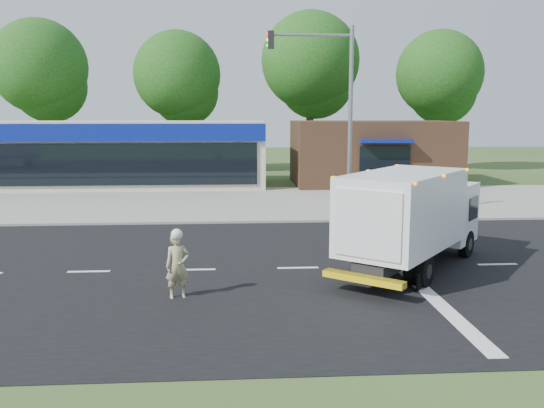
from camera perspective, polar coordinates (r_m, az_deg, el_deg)
The scene contains 11 objects.
ground at distance 16.91m, azimuth 2.57°, elevation -6.39°, with size 120.00×120.00×0.00m, color #385123.
road_asphalt at distance 16.91m, azimuth 2.57°, elevation -6.37°, with size 60.00×14.00×0.02m, color black.
sidewalk at distance 24.87m, azimuth 0.49°, elevation -1.26°, with size 60.00×2.40×0.12m, color gray.
parking_apron at distance 30.59m, azimuth -0.32°, elevation 0.58°, with size 60.00×9.00×0.02m, color gray.
lane_markings at distance 15.83m, azimuth 8.03°, elevation -7.48°, with size 55.20×7.00×0.01m.
ems_box_truck at distance 16.84m, azimuth 13.77°, elevation -0.87°, with size 5.67×6.37×2.91m.
emergency_worker at distance 14.25m, azimuth -9.35°, elevation -5.89°, with size 0.67×0.53×1.73m.
retail_strip_mall at distance 36.92m, azimuth -15.03°, elevation 4.84°, with size 18.00×6.20×4.00m.
brown_storefront at distance 37.33m, azimuth 9.94°, elevation 5.04°, with size 10.00×6.70×4.00m.
traffic_signal_pole at distance 24.17m, azimuth 6.27°, elevation 9.98°, with size 3.51×0.25×8.00m.
background_trees at distance 44.47m, azimuth -2.58°, elevation 12.71°, with size 36.77×7.39×12.10m.
Camera 1 is at (-1.83, -16.21, 4.48)m, focal length 38.00 mm.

